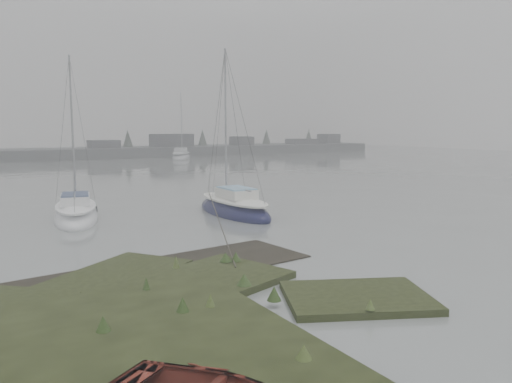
% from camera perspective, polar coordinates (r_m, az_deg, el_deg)
% --- Properties ---
extents(ground, '(160.00, 160.00, 0.00)m').
position_cam_1_polar(ground, '(40.37, -19.82, 0.85)').
color(ground, slate).
rests_on(ground, ground).
extents(far_shoreline, '(60.00, 8.00, 4.15)m').
position_cam_1_polar(far_shoreline, '(79.32, -5.22, 4.85)').
color(far_shoreline, '#4C4F51').
rests_on(far_shoreline, ground).
extents(sailboat_main, '(2.06, 6.20, 8.74)m').
position_cam_1_polar(sailboat_main, '(24.65, -2.55, -1.99)').
color(sailboat_main, '#0E0F34').
rests_on(sailboat_main, ground).
extents(sailboat_white, '(3.08, 6.06, 8.17)m').
position_cam_1_polar(sailboat_white, '(24.52, -19.87, -2.51)').
color(sailboat_white, white).
rests_on(sailboat_white, ground).
extents(sailboat_far_b, '(5.51, 7.07, 9.73)m').
position_cam_1_polar(sailboat_far_b, '(68.64, -8.56, 3.96)').
color(sailboat_far_b, silver).
rests_on(sailboat_far_b, ground).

